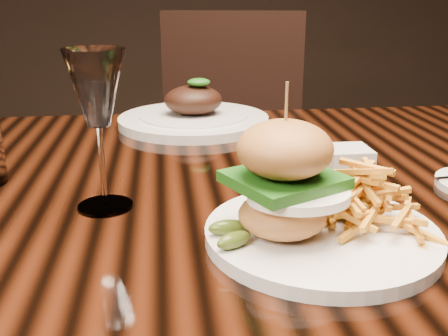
{
  "coord_description": "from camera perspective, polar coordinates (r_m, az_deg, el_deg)",
  "views": [
    {
      "loc": [
        -0.1,
        -0.71,
        1.01
      ],
      "look_at": [
        -0.03,
        -0.12,
        0.81
      ],
      "focal_mm": 42.0,
      "sensor_mm": 36.0,
      "label": 1
    }
  ],
  "objects": [
    {
      "name": "chair_far",
      "position": [
        1.68,
        0.71,
        2.45
      ],
      "size": [
        0.54,
        0.54,
        0.95
      ],
      "rotation": [
        0.0,
        0.0,
        -0.18
      ],
      "color": "black",
      "rests_on": "ground"
    },
    {
      "name": "dining_table",
      "position": [
        0.79,
        1.46,
        -6.41
      ],
      "size": [
        1.6,
        0.9,
        0.75
      ],
      "color": "black",
      "rests_on": "ground"
    },
    {
      "name": "far_dish",
      "position": [
        1.07,
        -3.33,
        5.68
      ],
      "size": [
        0.31,
        0.31,
        0.1
      ],
      "rotation": [
        0.0,
        0.0,
        -0.41
      ],
      "color": "silver",
      "rests_on": "dining_table"
    },
    {
      "name": "wine_glass",
      "position": [
        0.64,
        -13.7,
        7.89
      ],
      "size": [
        0.07,
        0.07,
        0.2
      ],
      "color": "white",
      "rests_on": "dining_table"
    },
    {
      "name": "burger_plate",
      "position": [
        0.57,
        10.48,
        -3.59
      ],
      "size": [
        0.26,
        0.26,
        0.18
      ],
      "rotation": [
        0.0,
        0.0,
        0.25
      ],
      "color": "silver",
      "rests_on": "dining_table"
    },
    {
      "name": "ramekin",
      "position": [
        0.83,
        13.32,
        1.15
      ],
      "size": [
        0.08,
        0.08,
        0.03
      ],
      "primitive_type": "cube",
      "rotation": [
        0.0,
        0.0,
        0.17
      ],
      "color": "silver",
      "rests_on": "dining_table"
    }
  ]
}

